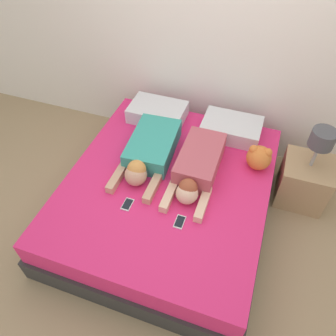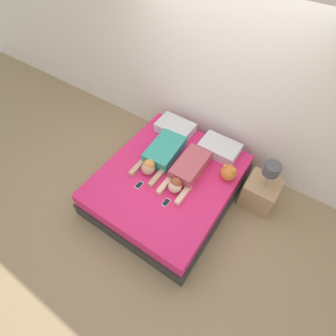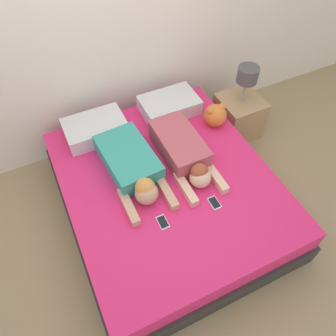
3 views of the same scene
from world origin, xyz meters
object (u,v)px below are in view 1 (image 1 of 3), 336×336
Objects in this scene: cell_phone_left at (127,204)px; bed at (168,197)px; cell_phone_right at (180,222)px; nightstand at (304,179)px; plush_toy at (259,157)px; pillow_head_right at (231,128)px; pillow_head_left at (158,112)px; person_right at (197,167)px; person_left at (149,152)px.

bed is at bearing 58.93° from cell_phone_left.
cell_phone_right is 0.14× the size of nightstand.
pillow_head_right is at bearing 130.99° from plush_toy.
bed is 0.94m from pillow_head_left.
cell_phone_left is (-0.45, -0.51, -0.10)m from person_right.
cell_phone_left and cell_phone_right have the same top height.
cell_phone_left is 1.24m from plush_toy.
pillow_head_right is (0.79, 0.00, 0.00)m from pillow_head_left.
pillow_head_left is (-0.40, 0.79, 0.32)m from bed.
nightstand is (0.48, 0.20, -0.33)m from plush_toy.
bed is 0.52m from cell_phone_right.
pillow_head_right is 0.86m from nightstand.
cell_phone_left is at bearing -87.36° from person_left.
cell_phone_right is at bearing -88.51° from person_right.
pillow_head_left is 0.64× the size of person_right.
plush_toy is at bearing -49.01° from pillow_head_right.
pillow_head_left is 0.90m from person_right.
plush_toy reaches higher than cell_phone_left.
bed is 3.64× the size of pillow_head_right.
person_left is at bearing 129.89° from cell_phone_right.
pillow_head_left is at bearing 180.00° from pillow_head_right.
nightstand reaches higher than pillow_head_left.
person_right is 0.69m from cell_phone_left.
person_left is 0.77m from cell_phone_right.
bed is 2.22× the size of person_left.
nightstand reaches higher than person_right.
cell_phone_right is (0.63, -1.19, -0.07)m from pillow_head_left.
pillow_head_right is 1.32m from cell_phone_left.
pillow_head_right is at bearing 63.52° from bed.
plush_toy reaches higher than person_right.
pillow_head_left reaches higher than cell_phone_right.
person_left is at bearing 173.57° from person_right.
pillow_head_left is at bearing 103.41° from person_left.
person_right is at bearing -153.16° from nightstand.
pillow_head_right is 0.64× the size of person_right.
pillow_head_right is 0.61× the size of person_left.
person_right reaches higher than pillow_head_left.
cell_phone_left is 1.75m from nightstand.
pillow_head_right reaches higher than cell_phone_right.
cell_phone_right is at bearing -97.59° from pillow_head_right.
cell_phone_left is 0.46m from cell_phone_right.
person_left is (-0.25, 0.19, 0.34)m from bed.
person_right is 0.57m from plush_toy.
nightstand is at bearing -6.00° from pillow_head_left.
pillow_head_left is 0.79m from pillow_head_right.
person_right is at bearing -104.67° from pillow_head_right.
plush_toy is 0.61m from nightstand.
person_right reaches higher than cell_phone_left.
person_right is 0.54m from cell_phone_right.
person_left is 1.08× the size of nightstand.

